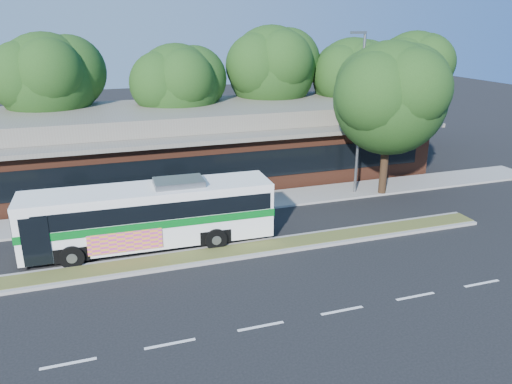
% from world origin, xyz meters
% --- Properties ---
extents(ground, '(120.00, 120.00, 0.00)m').
position_xyz_m(ground, '(0.00, 0.00, 0.00)').
color(ground, black).
rests_on(ground, ground).
extents(median_strip, '(26.00, 1.10, 0.15)m').
position_xyz_m(median_strip, '(0.00, 0.60, 0.07)').
color(median_strip, brown).
rests_on(median_strip, ground).
extents(sidewalk, '(44.00, 2.60, 0.12)m').
position_xyz_m(sidewalk, '(0.00, 6.40, 0.06)').
color(sidewalk, gray).
rests_on(sidewalk, ground).
extents(plaza_building, '(33.20, 11.20, 4.45)m').
position_xyz_m(plaza_building, '(0.00, 12.99, 2.13)').
color(plaza_building, '#562A1B').
rests_on(plaza_building, ground).
extents(lamp_post, '(0.93, 0.18, 9.07)m').
position_xyz_m(lamp_post, '(9.56, 6.00, 4.90)').
color(lamp_post, slate).
rests_on(lamp_post, ground).
extents(tree_bg_b, '(6.69, 6.00, 9.00)m').
position_xyz_m(tree_bg_b, '(-6.57, 16.14, 6.14)').
color(tree_bg_b, black).
rests_on(tree_bg_b, ground).
extents(tree_bg_c, '(6.24, 5.60, 8.26)m').
position_xyz_m(tree_bg_c, '(1.40, 15.13, 5.59)').
color(tree_bg_c, black).
rests_on(tree_bg_c, ground).
extents(tree_bg_d, '(6.91, 6.20, 9.37)m').
position_xyz_m(tree_bg_d, '(8.45, 16.15, 6.42)').
color(tree_bg_d, black).
rests_on(tree_bg_d, ground).
extents(tree_bg_e, '(6.47, 5.80, 8.50)m').
position_xyz_m(tree_bg_e, '(14.42, 15.14, 5.74)').
color(tree_bg_e, black).
rests_on(tree_bg_e, ground).
extents(tree_bg_f, '(6.69, 6.00, 8.92)m').
position_xyz_m(tree_bg_f, '(20.43, 16.14, 6.06)').
color(tree_bg_f, black).
rests_on(tree_bg_f, ground).
extents(transit_bus, '(10.84, 2.73, 3.03)m').
position_xyz_m(transit_bus, '(-2.56, 2.40, 1.68)').
color(transit_bus, white).
rests_on(transit_bus, ground).
extents(sidewalk_tree, '(6.90, 6.19, 8.66)m').
position_xyz_m(sidewalk_tree, '(11.45, 5.47, 5.72)').
color(sidewalk_tree, black).
rests_on(sidewalk_tree, ground).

